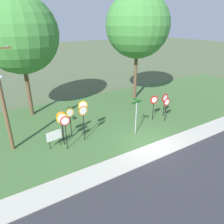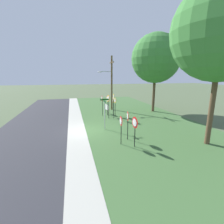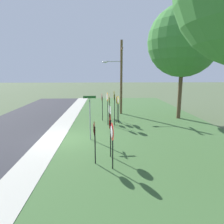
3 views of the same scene
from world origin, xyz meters
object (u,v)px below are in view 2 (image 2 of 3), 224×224
(stop_sign_near_right, at_px, (113,102))
(oak_tree_right, at_px, (222,31))
(stop_sign_far_right, at_px, (108,102))
(notice_board, at_px, (107,108))
(yield_sign_near_left, at_px, (121,124))
(utility_pole, at_px, (111,81))
(stop_sign_near_left, at_px, (107,101))
(stop_sign_center_tall, at_px, (115,103))
(stop_sign_far_center, at_px, (102,101))
(yield_sign_far_left, at_px, (135,125))
(stop_sign_far_left, at_px, (114,101))
(oak_tree_left, at_px, (156,58))
(street_name_post, at_px, (105,111))
(yield_sign_near_right, at_px, (128,119))

(stop_sign_near_right, distance_m, oak_tree_right, 12.70)
(stop_sign_far_right, bearing_deg, stop_sign_near_right, 138.68)
(notice_board, bearing_deg, stop_sign_near_right, 29.08)
(yield_sign_near_left, relative_size, utility_pole, 0.28)
(stop_sign_near_left, height_order, utility_pole, utility_pole)
(stop_sign_far_right, relative_size, stop_sign_center_tall, 1.17)
(stop_sign_far_center, bearing_deg, yield_sign_far_left, 4.04)
(stop_sign_far_center, relative_size, stop_sign_far_right, 0.91)
(stop_sign_center_tall, distance_m, yield_sign_far_left, 8.71)
(oak_tree_right, bearing_deg, stop_sign_far_center, -150.13)
(yield_sign_far_left, bearing_deg, stop_sign_near_right, 167.58)
(stop_sign_far_left, bearing_deg, stop_sign_near_left, -160.70)
(stop_sign_far_center, xyz_separation_m, stop_sign_far_right, (1.53, 0.47, 0.20))
(utility_pole, bearing_deg, yield_sign_near_left, -10.27)
(stop_sign_near_left, distance_m, stop_sign_far_left, 1.80)
(yield_sign_near_left, distance_m, oak_tree_right, 8.89)
(oak_tree_left, bearing_deg, yield_sign_far_left, -34.04)
(street_name_post, relative_size, oak_tree_right, 0.26)
(oak_tree_left, relative_size, oak_tree_right, 0.95)
(stop_sign_far_left, bearing_deg, oak_tree_right, 37.42)
(stop_sign_far_center, xyz_separation_m, yield_sign_near_right, (8.19, 0.45, -0.10))
(stop_sign_near_right, height_order, stop_sign_center_tall, stop_sign_center_tall)
(stop_sign_far_right, distance_m, utility_pole, 5.38)
(stop_sign_near_left, bearing_deg, street_name_post, -14.10)
(stop_sign_far_left, relative_size, oak_tree_left, 0.28)
(stop_sign_near_right, height_order, oak_tree_left, oak_tree_left)
(stop_sign_far_left, relative_size, street_name_post, 1.00)
(stop_sign_near_left, relative_size, yield_sign_near_left, 1.16)
(yield_sign_far_left, bearing_deg, oak_tree_left, 138.80)
(yield_sign_near_right, relative_size, yield_sign_far_left, 1.04)
(stop_sign_far_left, height_order, stop_sign_far_right, stop_sign_far_left)
(stop_sign_far_right, relative_size, utility_pole, 0.36)
(yield_sign_near_right, relative_size, utility_pole, 0.30)
(yield_sign_near_right, distance_m, street_name_post, 3.13)
(stop_sign_far_left, bearing_deg, yield_sign_far_left, 3.71)
(stop_sign_center_tall, xyz_separation_m, notice_board, (-1.52, -0.70, -0.84))
(utility_pole, xyz_separation_m, notice_board, (2.57, -1.14, -3.32))
(stop_sign_near_left, xyz_separation_m, stop_sign_center_tall, (0.87, 0.77, -0.14))
(stop_sign_near_right, relative_size, stop_sign_far_right, 0.84)
(stop_sign_center_tall, bearing_deg, stop_sign_near_left, -147.75)
(stop_sign_center_tall, relative_size, oak_tree_right, 0.21)
(oak_tree_right, bearing_deg, utility_pole, -163.27)
(oak_tree_right, bearing_deg, stop_sign_near_right, -155.67)
(stop_sign_far_center, bearing_deg, stop_sign_far_right, 18.05)
(stop_sign_near_right, height_order, oak_tree_right, oak_tree_right)
(stop_sign_far_left, xyz_separation_m, notice_board, (-2.39, -0.29, -1.27))
(stop_sign_near_right, bearing_deg, oak_tree_left, 108.44)
(stop_sign_near_left, distance_m, oak_tree_right, 13.03)
(stop_sign_far_right, distance_m, notice_board, 2.46)
(stop_sign_far_center, relative_size, yield_sign_near_right, 1.10)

